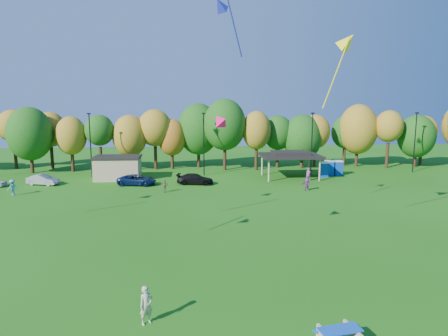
{
  "coord_description": "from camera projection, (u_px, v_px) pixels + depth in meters",
  "views": [
    {
      "loc": [
        -0.16,
        -17.5,
        10.46
      ],
      "look_at": [
        1.93,
        6.0,
        6.61
      ],
      "focal_mm": 32.0,
      "sensor_mm": 36.0,
      "label": 1
    }
  ],
  "objects": [
    {
      "name": "ground",
      "position": [
        195.0,
        326.0,
        18.9
      ],
      "size": [
        160.0,
        160.0,
        0.0
      ],
      "primitive_type": "plane",
      "color": "#19600F",
      "rests_on": "ground"
    },
    {
      "name": "tree_line",
      "position": [
        183.0,
        132.0,
        62.61
      ],
      "size": [
        93.57,
        10.55,
        11.15
      ],
      "color": "black",
      "rests_on": "ground"
    },
    {
      "name": "lamp_posts",
      "position": [
        204.0,
        142.0,
        57.61
      ],
      "size": [
        64.5,
        0.25,
        9.09
      ],
      "color": "black",
      "rests_on": "ground"
    },
    {
      "name": "utility_building",
      "position": [
        118.0,
        168.0,
        55.13
      ],
      "size": [
        6.3,
        4.3,
        3.25
      ],
      "color": "tan",
      "rests_on": "ground"
    },
    {
      "name": "pavilion",
      "position": [
        290.0,
        155.0,
        55.98
      ],
      "size": [
        8.2,
        6.2,
        3.77
      ],
      "color": "tan",
      "rests_on": "ground"
    },
    {
      "name": "porta_potties",
      "position": [
        330.0,
        168.0,
        57.92
      ],
      "size": [
        3.75,
        2.47,
        2.18
      ],
      "color": "#0D43AC",
      "rests_on": "ground"
    },
    {
      "name": "picnic_table",
      "position": [
        340.0,
        336.0,
        17.3
      ],
      "size": [
        2.1,
        1.84,
        0.8
      ],
      "rotation": [
        0.0,
        0.0,
        0.18
      ],
      "color": "tan",
      "rests_on": "ground"
    },
    {
      "name": "kite_flyer",
      "position": [
        146.0,
        305.0,
        19.0
      ],
      "size": [
        0.82,
        0.76,
        1.88
      ],
      "primitive_type": "imported",
      "rotation": [
        0.0,
        0.0,
        0.6
      ],
      "color": "#C3BE92",
      "rests_on": "ground"
    },
    {
      "name": "car_b",
      "position": [
        43.0,
        180.0,
        51.43
      ],
      "size": [
        4.33,
        2.54,
        1.35
      ],
      "primitive_type": "imported",
      "rotation": [
        0.0,
        0.0,
        1.28
      ],
      "color": "#9E9EA3",
      "rests_on": "ground"
    },
    {
      "name": "car_c",
      "position": [
        137.0,
        180.0,
        51.32
      ],
      "size": [
        5.21,
        3.03,
        1.36
      ],
      "primitive_type": "imported",
      "rotation": [
        0.0,
        0.0,
        1.41
      ],
      "color": "#0C1D49",
      "rests_on": "ground"
    },
    {
      "name": "car_d",
      "position": [
        195.0,
        179.0,
        51.89
      ],
      "size": [
        5.0,
        2.74,
        1.37
      ],
      "primitive_type": "imported",
      "rotation": [
        0.0,
        0.0,
        1.39
      ],
      "color": "black",
      "rests_on": "ground"
    },
    {
      "name": "far_person_0",
      "position": [
        164.0,
        186.0,
        47.15
      ],
      "size": [
        0.98,
        0.56,
        1.57
      ],
      "primitive_type": "imported",
      "rotation": [
        0.0,
        0.0,
        6.08
      ],
      "color": "olive",
      "rests_on": "ground"
    },
    {
      "name": "far_person_2",
      "position": [
        12.0,
        187.0,
        45.6
      ],
      "size": [
        1.24,
        1.37,
        1.84
      ],
      "primitive_type": "imported",
      "rotation": [
        0.0,
        0.0,
        4.1
      ],
      "color": "#539AB7",
      "rests_on": "ground"
    },
    {
      "name": "far_person_3",
      "position": [
        307.0,
        184.0,
        48.12
      ],
      "size": [
        1.47,
        0.47,
        1.58
      ],
      "primitive_type": "imported",
      "rotation": [
        0.0,
        0.0,
        6.28
      ],
      "color": "#883B8F",
      "rests_on": "ground"
    },
    {
      "name": "far_person_4",
      "position": [
        308.0,
        174.0,
        54.27
      ],
      "size": [
        0.65,
        0.44,
        1.75
      ],
      "primitive_type": "imported",
      "rotation": [
        0.0,
        0.0,
        6.25
      ],
      "color": "#A64E9B",
      "rests_on": "ground"
    },
    {
      "name": "kite_5",
      "position": [
        221.0,
        6.0,
        28.88
      ],
      "size": [
        2.53,
        2.07,
        4.45
      ],
      "color": "#1C239D"
    },
    {
      "name": "kite_12",
      "position": [
        219.0,
        120.0,
        26.51
      ],
      "size": [
        1.53,
        1.62,
        1.31
      ],
      "color": "#FF0E66"
    },
    {
      "name": "kite_14",
      "position": [
        347.0,
        42.0,
        27.77
      ],
      "size": [
        2.94,
        2.76,
        5.52
      ],
      "color": "yellow"
    }
  ]
}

